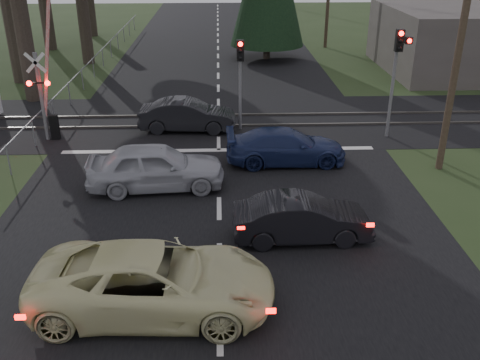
{
  "coord_description": "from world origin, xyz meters",
  "views": [
    {
      "loc": [
        0.08,
        -12.61,
        8.27
      ],
      "look_at": [
        0.67,
        2.41,
        1.3
      ],
      "focal_mm": 40.0,
      "sensor_mm": 36.0,
      "label": 1
    }
  ],
  "objects_px": {
    "traffic_signal_right": "(397,63)",
    "dark_car_far": "(188,115)",
    "crossing_signal": "(46,94)",
    "cream_coupe": "(154,281)",
    "traffic_signal_center": "(240,70)",
    "silver_car": "(156,167)",
    "utility_pole_near": "(460,44)",
    "dark_hatchback": "(302,219)",
    "blue_sedan": "(286,146)"
  },
  "relations": [
    {
      "from": "traffic_signal_center",
      "to": "cream_coupe",
      "type": "xyz_separation_m",
      "value": [
        -2.54,
        -12.77,
        -2.01
      ]
    },
    {
      "from": "traffic_signal_right",
      "to": "dark_hatchback",
      "type": "height_order",
      "value": "traffic_signal_right"
    },
    {
      "from": "dark_hatchback",
      "to": "crossing_signal",
      "type": "bearing_deg",
      "value": 45.96
    },
    {
      "from": "traffic_signal_center",
      "to": "cream_coupe",
      "type": "distance_m",
      "value": 13.18
    },
    {
      "from": "traffic_signal_right",
      "to": "dark_car_far",
      "type": "bearing_deg",
      "value": 171.97
    },
    {
      "from": "crossing_signal",
      "to": "utility_pole_near",
      "type": "xyz_separation_m",
      "value": [
        15.77,
        -3.79,
        2.67
      ]
    },
    {
      "from": "dark_hatchback",
      "to": "silver_car",
      "type": "height_order",
      "value": "silver_car"
    },
    {
      "from": "cream_coupe",
      "to": "dark_hatchback",
      "type": "relative_size",
      "value": 1.42
    },
    {
      "from": "dark_hatchback",
      "to": "silver_car",
      "type": "relative_size",
      "value": 0.84
    },
    {
      "from": "traffic_signal_right",
      "to": "blue_sedan",
      "type": "relative_size",
      "value": 1.01
    },
    {
      "from": "cream_coupe",
      "to": "dark_hatchback",
      "type": "distance_m",
      "value": 5.03
    },
    {
      "from": "traffic_signal_center",
      "to": "traffic_signal_right",
      "type": "bearing_deg",
      "value": -10.41
    },
    {
      "from": "traffic_signal_right",
      "to": "utility_pole_near",
      "type": "bearing_deg",
      "value": -74.66
    },
    {
      "from": "traffic_signal_right",
      "to": "cream_coupe",
      "type": "bearing_deg",
      "value": -128.15
    },
    {
      "from": "silver_car",
      "to": "blue_sedan",
      "type": "height_order",
      "value": "silver_car"
    },
    {
      "from": "silver_car",
      "to": "utility_pole_near",
      "type": "bearing_deg",
      "value": -86.83
    },
    {
      "from": "blue_sedan",
      "to": "crossing_signal",
      "type": "bearing_deg",
      "value": 71.87
    },
    {
      "from": "traffic_signal_right",
      "to": "cream_coupe",
      "type": "xyz_separation_m",
      "value": [
        -9.09,
        -11.57,
        -2.52
      ]
    },
    {
      "from": "silver_car",
      "to": "crossing_signal",
      "type": "bearing_deg",
      "value": 40.87
    },
    {
      "from": "crossing_signal",
      "to": "silver_car",
      "type": "xyz_separation_m",
      "value": [
        5.07,
        -5.11,
        -1.24
      ]
    },
    {
      "from": "cream_coupe",
      "to": "crossing_signal",
      "type": "bearing_deg",
      "value": 28.36
    },
    {
      "from": "silver_car",
      "to": "dark_car_far",
      "type": "distance_m",
      "value": 6.12
    },
    {
      "from": "traffic_signal_right",
      "to": "blue_sedan",
      "type": "height_order",
      "value": "traffic_signal_right"
    },
    {
      "from": "utility_pole_near",
      "to": "cream_coupe",
      "type": "height_order",
      "value": "utility_pole_near"
    },
    {
      "from": "traffic_signal_center",
      "to": "silver_car",
      "type": "xyz_separation_m",
      "value": [
        -3.2,
        -6.0,
        -1.99
      ]
    },
    {
      "from": "cream_coupe",
      "to": "traffic_signal_right",
      "type": "bearing_deg",
      "value": -35.55
    },
    {
      "from": "utility_pole_near",
      "to": "dark_hatchback",
      "type": "height_order",
      "value": "utility_pole_near"
    },
    {
      "from": "traffic_signal_right",
      "to": "utility_pole_near",
      "type": "xyz_separation_m",
      "value": [
        0.95,
        -3.47,
        1.41
      ]
    },
    {
      "from": "traffic_signal_right",
      "to": "dark_car_far",
      "type": "relative_size",
      "value": 1.08
    },
    {
      "from": "blue_sedan",
      "to": "dark_car_far",
      "type": "height_order",
      "value": "dark_car_far"
    },
    {
      "from": "crossing_signal",
      "to": "dark_hatchback",
      "type": "distance_m",
      "value": 13.16
    },
    {
      "from": "crossing_signal",
      "to": "traffic_signal_center",
      "type": "distance_m",
      "value": 8.36
    },
    {
      "from": "dark_hatchback",
      "to": "dark_car_far",
      "type": "height_order",
      "value": "dark_car_far"
    },
    {
      "from": "dark_hatchback",
      "to": "silver_car",
      "type": "distance_m",
      "value": 5.91
    },
    {
      "from": "utility_pole_near",
      "to": "traffic_signal_right",
      "type": "bearing_deg",
      "value": 105.34
    },
    {
      "from": "utility_pole_near",
      "to": "blue_sedan",
      "type": "height_order",
      "value": "utility_pole_near"
    },
    {
      "from": "dark_hatchback",
      "to": "blue_sedan",
      "type": "relative_size",
      "value": 0.86
    },
    {
      "from": "crossing_signal",
      "to": "traffic_signal_right",
      "type": "relative_size",
      "value": 1.48
    },
    {
      "from": "traffic_signal_right",
      "to": "blue_sedan",
      "type": "distance_m",
      "value": 6.18
    },
    {
      "from": "crossing_signal",
      "to": "traffic_signal_right",
      "type": "height_order",
      "value": "crossing_signal"
    },
    {
      "from": "traffic_signal_right",
      "to": "silver_car",
      "type": "distance_m",
      "value": 11.15
    },
    {
      "from": "traffic_signal_right",
      "to": "blue_sedan",
      "type": "xyz_separation_m",
      "value": [
        -4.91,
        -2.68,
        -2.64
      ]
    },
    {
      "from": "cream_coupe",
      "to": "dark_car_far",
      "type": "height_order",
      "value": "cream_coupe"
    },
    {
      "from": "traffic_signal_center",
      "to": "utility_pole_near",
      "type": "bearing_deg",
      "value": -31.95
    },
    {
      "from": "dark_car_far",
      "to": "blue_sedan",
      "type": "bearing_deg",
      "value": -130.57
    },
    {
      "from": "crossing_signal",
      "to": "cream_coupe",
      "type": "relative_size",
      "value": 1.22
    },
    {
      "from": "traffic_signal_right",
      "to": "silver_car",
      "type": "xyz_separation_m",
      "value": [
        -9.75,
        -4.8,
        -2.5
      ]
    },
    {
      "from": "cream_coupe",
      "to": "silver_car",
      "type": "height_order",
      "value": "silver_car"
    },
    {
      "from": "traffic_signal_right",
      "to": "cream_coupe",
      "type": "distance_m",
      "value": 14.93
    },
    {
      "from": "traffic_signal_center",
      "to": "dark_car_far",
      "type": "xyz_separation_m",
      "value": [
        -2.4,
        0.06,
        -2.09
      ]
    }
  ]
}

